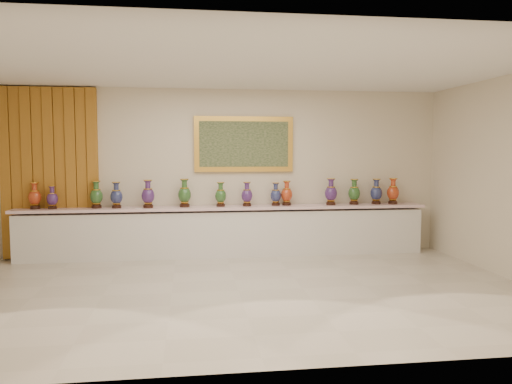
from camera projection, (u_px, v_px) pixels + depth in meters
ground at (238, 291)px, 6.74m from camera, size 8.00×8.00×0.00m
room at (82, 168)px, 8.70m from camera, size 8.00×8.00×8.00m
counter at (226, 232)px, 8.95m from camera, size 7.28×0.48×0.90m
vase_0 at (35, 197)px, 8.48m from camera, size 0.24×0.24×0.46m
vase_1 at (52, 198)px, 8.48m from camera, size 0.23×0.23×0.40m
vase_2 at (96, 196)px, 8.61m from camera, size 0.25×0.25×0.47m
vase_3 at (116, 196)px, 8.62m from camera, size 0.26×0.26×0.45m
vase_4 at (148, 195)px, 8.66m from camera, size 0.27×0.27×0.49m
vase_5 at (185, 194)px, 8.78m from camera, size 0.27×0.27×0.50m
vase_6 at (221, 196)px, 8.87m from camera, size 0.25×0.25×0.43m
vase_7 at (247, 195)px, 8.92m from camera, size 0.24×0.24×0.43m
vase_8 at (276, 195)px, 9.02m from camera, size 0.20×0.20×0.42m
vase_9 at (287, 194)px, 9.05m from camera, size 0.22×0.22×0.45m
vase_10 at (331, 193)px, 9.12m from camera, size 0.30×0.30×0.49m
vase_11 at (354, 193)px, 9.22m from camera, size 0.27×0.27×0.47m
vase_12 at (376, 193)px, 9.28m from camera, size 0.29×0.29×0.47m
vase_13 at (393, 192)px, 9.29m from camera, size 0.23×0.23×0.48m
label_card at (139, 208)px, 8.57m from camera, size 0.10×0.06×0.00m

